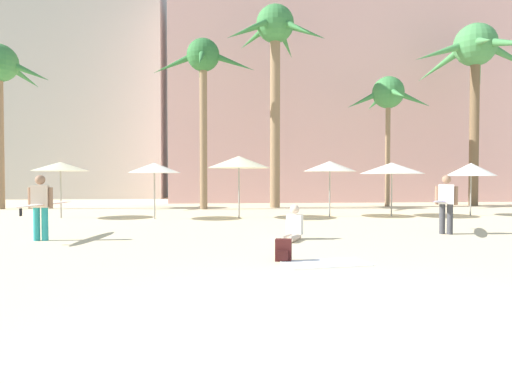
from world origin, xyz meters
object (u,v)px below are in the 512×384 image
Objects in this scene: cafe_umbrella_1 at (239,162)px; cafe_umbrella_3 at (154,168)px; cafe_umbrella_4 at (392,168)px; person_mid_left at (293,228)px; beach_towel at (325,263)px; person_near_left at (42,205)px; palm_tree_left at (388,97)px; cafe_umbrella_5 at (60,167)px; palm_tree_far_right at (275,45)px; palm_tree_far_left at (476,57)px; cafe_umbrella_0 at (330,166)px; palm_tree_center at (203,69)px; cafe_umbrella_2 at (471,169)px; backpack at (283,251)px; person_mid_center at (444,202)px.

cafe_umbrella_1 is 1.15× the size of cafe_umbrella_3.
cafe_umbrella_4 is 2.70× the size of person_mid_left.
person_near_left is at bearing 149.07° from beach_towel.
palm_tree_left is 16.27m from person_mid_left.
cafe_umbrella_4 is at bearing -1.58° from cafe_umbrella_5.
cafe_umbrella_4 is (9.57, 0.35, 0.02)m from cafe_umbrella_3.
person_mid_left is (-1.25, -12.77, -8.34)m from palm_tree_far_right.
palm_tree_far_left is 22.60m from cafe_umbrella_5.
cafe_umbrella_0 is at bearing -75.85° from palm_tree_far_right.
palm_tree_center is (-10.14, -1.36, 1.00)m from palm_tree_left.
palm_tree_far_left is at bearing -56.37° from person_near_left.
beach_towel is at bearing -104.88° from cafe_umbrella_0.
cafe_umbrella_5 is at bearing 178.42° from cafe_umbrella_4.
palm_tree_far_right is 12.68m from cafe_umbrella_5.
cafe_umbrella_3 is 2.23× the size of person_mid_left.
palm_tree_center reaches higher than cafe_umbrella_2.
backpack is at bearing -82.95° from palm_tree_center.
palm_tree_center is at bearing -18.80° from person_near_left.
cafe_umbrella_5 is 13.27m from beach_towel.
palm_tree_far_right is 18.22m from beach_towel.
person_near_left is at bearing -146.25° from palm_tree_far_left.
cafe_umbrella_3 reaches higher than person_mid_center.
palm_tree_far_left reaches higher than palm_tree_left.
person_mid_left is at bearing -81.25° from cafe_umbrella_1.
palm_tree_left is 7.93m from cafe_umbrella_4.
cafe_umbrella_5 is at bearing 178.91° from cafe_umbrella_2.
cafe_umbrella_3 is (-1.75, -5.39, -5.09)m from palm_tree_center.
palm_tree_left reaches higher than person_mid_center.
cafe_umbrella_1 is 9.67m from backpack.
cafe_umbrella_4 is at bearing -179.17° from cafe_umbrella_2.
cafe_umbrella_0 is 6.33m from person_mid_center.
cafe_umbrella_3 is at bearing 114.03° from beach_towel.
backpack is at bearing -117.31° from palm_tree_left.
person_mid_center is (8.75, -5.51, -1.06)m from cafe_umbrella_3.
person_mid_left is at bearing -41.83° from cafe_umbrella_5.
palm_tree_far_right is 4.97× the size of cafe_umbrella_3.
person_mid_left is at bearing 90.73° from beach_towel.
person_near_left is 1.15× the size of person_mid_center.
palm_tree_center is at bearing -174.32° from palm_tree_far_left.
cafe_umbrella_0 reaches higher than person_mid_center.
palm_tree_far_right reaches higher than cafe_umbrella_2.
cafe_umbrella_1 reaches higher than person_mid_center.
beach_towel is at bearing -52.28° from cafe_umbrella_5.
cafe_umbrella_2 is at bearing -0.70° from cafe_umbrella_0.
person_near_left is at bearing -109.27° from cafe_umbrella_3.
person_near_left is (-19.10, -12.76, -7.54)m from palm_tree_far_left.
person_mid_center is (-8.30, -12.41, -7.54)m from palm_tree_far_left.
person_near_left reaches higher than backpack.
palm_tree_center is (-15.30, -1.52, -1.39)m from palm_tree_far_left.
palm_tree_center is 13.35m from cafe_umbrella_2.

